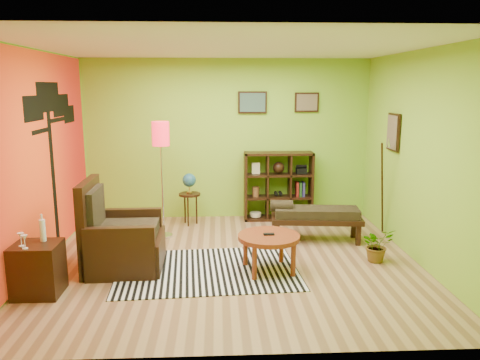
{
  "coord_description": "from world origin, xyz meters",
  "views": [
    {
      "loc": [
        -0.16,
        -5.97,
        2.32
      ],
      "look_at": [
        0.14,
        0.36,
        1.05
      ],
      "focal_mm": 35.0,
      "sensor_mm": 36.0,
      "label": 1
    }
  ],
  "objects_px": {
    "coffee_table": "(269,240)",
    "potted_plant": "(377,248)",
    "bench": "(314,215)",
    "side_cabinet": "(38,269)",
    "floor_lamp": "(161,144)",
    "armchair": "(119,242)",
    "globe_table": "(189,186)",
    "cube_shelf": "(279,186)"
  },
  "relations": [
    {
      "from": "side_cabinet",
      "to": "cube_shelf",
      "type": "bearing_deg",
      "value": 43.32
    },
    {
      "from": "side_cabinet",
      "to": "globe_table",
      "type": "bearing_deg",
      "value": 59.89
    },
    {
      "from": "cube_shelf",
      "to": "side_cabinet",
      "type": "bearing_deg",
      "value": -136.68
    },
    {
      "from": "cube_shelf",
      "to": "potted_plant",
      "type": "xyz_separation_m",
      "value": [
        1.05,
        -2.11,
        -0.42
      ]
    },
    {
      "from": "side_cabinet",
      "to": "globe_table",
      "type": "xyz_separation_m",
      "value": [
        1.55,
        2.68,
        0.37
      ]
    },
    {
      "from": "coffee_table",
      "to": "side_cabinet",
      "type": "xyz_separation_m",
      "value": [
        -2.67,
        -0.55,
        -0.11
      ]
    },
    {
      "from": "coffee_table",
      "to": "potted_plant",
      "type": "xyz_separation_m",
      "value": [
        1.49,
        0.27,
        -0.23
      ]
    },
    {
      "from": "armchair",
      "to": "globe_table",
      "type": "distance_m",
      "value": 2.11
    },
    {
      "from": "coffee_table",
      "to": "bench",
      "type": "relative_size",
      "value": 0.56
    },
    {
      "from": "bench",
      "to": "potted_plant",
      "type": "xyz_separation_m",
      "value": [
        0.68,
        -0.9,
        -0.22
      ]
    },
    {
      "from": "armchair",
      "to": "potted_plant",
      "type": "distance_m",
      "value": 3.42
    },
    {
      "from": "coffee_table",
      "to": "armchair",
      "type": "distance_m",
      "value": 1.93
    },
    {
      "from": "coffee_table",
      "to": "cube_shelf",
      "type": "bearing_deg",
      "value": 79.51
    },
    {
      "from": "armchair",
      "to": "globe_table",
      "type": "xyz_separation_m",
      "value": [
        0.8,
        1.92,
        0.32
      ]
    },
    {
      "from": "armchair",
      "to": "floor_lamp",
      "type": "height_order",
      "value": "floor_lamp"
    },
    {
      "from": "globe_table",
      "to": "cube_shelf",
      "type": "xyz_separation_m",
      "value": [
        1.56,
        0.26,
        -0.07
      ]
    },
    {
      "from": "armchair",
      "to": "bench",
      "type": "relative_size",
      "value": 0.83
    },
    {
      "from": "globe_table",
      "to": "potted_plant",
      "type": "distance_m",
      "value": 3.24
    },
    {
      "from": "armchair",
      "to": "globe_table",
      "type": "relative_size",
      "value": 1.32
    },
    {
      "from": "armchair",
      "to": "floor_lamp",
      "type": "relative_size",
      "value": 0.65
    },
    {
      "from": "coffee_table",
      "to": "armchair",
      "type": "xyz_separation_m",
      "value": [
        -1.92,
        0.2,
        -0.06
      ]
    },
    {
      "from": "bench",
      "to": "potted_plant",
      "type": "height_order",
      "value": "bench"
    },
    {
      "from": "coffee_table",
      "to": "globe_table",
      "type": "height_order",
      "value": "globe_table"
    },
    {
      "from": "armchair",
      "to": "potted_plant",
      "type": "height_order",
      "value": "armchair"
    },
    {
      "from": "armchair",
      "to": "potted_plant",
      "type": "relative_size",
      "value": 2.51
    },
    {
      "from": "side_cabinet",
      "to": "globe_table",
      "type": "relative_size",
      "value": 1.03
    },
    {
      "from": "floor_lamp",
      "to": "cube_shelf",
      "type": "height_order",
      "value": "floor_lamp"
    },
    {
      "from": "armchair",
      "to": "side_cabinet",
      "type": "xyz_separation_m",
      "value": [
        -0.76,
        -0.76,
        -0.05
      ]
    },
    {
      "from": "armchair",
      "to": "potted_plant",
      "type": "bearing_deg",
      "value": 1.17
    },
    {
      "from": "cube_shelf",
      "to": "bench",
      "type": "height_order",
      "value": "cube_shelf"
    },
    {
      "from": "globe_table",
      "to": "cube_shelf",
      "type": "bearing_deg",
      "value": 9.32
    },
    {
      "from": "side_cabinet",
      "to": "floor_lamp",
      "type": "distance_m",
      "value": 2.62
    },
    {
      "from": "globe_table",
      "to": "bench",
      "type": "xyz_separation_m",
      "value": [
        1.94,
        -0.95,
        -0.27
      ]
    },
    {
      "from": "armchair",
      "to": "bench",
      "type": "xyz_separation_m",
      "value": [
        2.74,
        0.97,
        0.05
      ]
    },
    {
      "from": "side_cabinet",
      "to": "bench",
      "type": "distance_m",
      "value": 3.9
    },
    {
      "from": "cube_shelf",
      "to": "floor_lamp",
      "type": "bearing_deg",
      "value": -154.94
    },
    {
      "from": "potted_plant",
      "to": "cube_shelf",
      "type": "bearing_deg",
      "value": 116.55
    },
    {
      "from": "armchair",
      "to": "side_cabinet",
      "type": "height_order",
      "value": "armchair"
    },
    {
      "from": "coffee_table",
      "to": "bench",
      "type": "xyz_separation_m",
      "value": [
        0.82,
        1.17,
        -0.01
      ]
    },
    {
      "from": "floor_lamp",
      "to": "cube_shelf",
      "type": "bearing_deg",
      "value": 25.06
    },
    {
      "from": "coffee_table",
      "to": "armchair",
      "type": "bearing_deg",
      "value": 173.94
    },
    {
      "from": "cube_shelf",
      "to": "potted_plant",
      "type": "distance_m",
      "value": 2.39
    }
  ]
}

